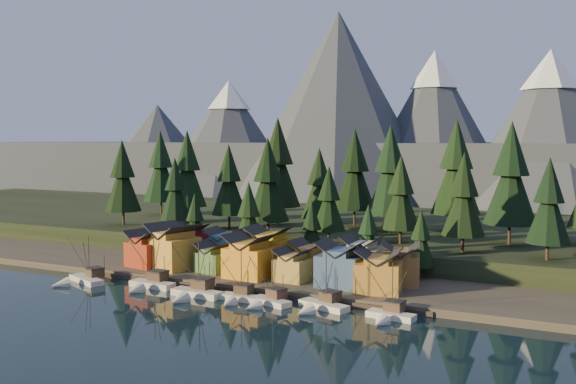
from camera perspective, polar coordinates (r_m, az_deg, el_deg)
The scene contains 46 objects.
ground at distance 121.06m, azimuth -8.06°, elevation -10.41°, with size 500.00×500.00×0.00m, color black.
shore_strip at distance 154.62m, azimuth 0.40°, elevation -6.76°, with size 400.00×50.00×1.50m, color #3D362C.
hillside at distance 199.75m, azimuth 6.71°, elevation -3.54°, with size 420.00×100.00×6.00m, color black.
dock at distance 134.43m, azimuth -4.04°, elevation -8.63°, with size 80.00×4.00×1.00m, color #3E352C.
mountain_ridge at distance 317.82m, azimuth 13.58°, elevation 3.57°, with size 560.00×190.00×90.00m.
boat_0 at distance 148.43m, azimuth -17.96°, elevation -6.95°, with size 11.67×12.04×11.66m.
boat_1 at distance 139.62m, azimuth -12.29°, elevation -7.43°, with size 10.58×11.46×12.43m.
boat_2 at distance 130.13m, azimuth -8.44°, elevation -8.26°, with size 11.23×12.14×12.69m.
boat_3 at distance 126.35m, azimuth -4.50°, elevation -8.71°, with size 8.40×9.16×10.91m.
boat_4 at distance 123.11m, azimuth -1.89°, elevation -9.07°, with size 9.33×9.86×10.96m.
boat_5 at distance 120.07m, azimuth 2.84°, elevation -9.44°, with size 10.81×11.24×11.47m.
boat_6 at distance 114.79m, azimuth 8.94°, elevation -10.13°, with size 9.07×9.69×11.01m.
house_front_0 at distance 155.49m, azimuth -12.37°, elevation -4.85°, with size 10.08×9.72×8.53m.
house_front_1 at distance 151.86m, azimuth -10.17°, elevation -4.66°, with size 12.18×11.90×10.42m.
house_front_2 at distance 146.94m, azimuth -6.63°, elevation -5.73°, with size 7.67×7.71×6.57m.
house_front_3 at distance 140.11m, azimuth -3.46°, elevation -5.59°, with size 9.73×9.32×9.46m.
house_front_4 at distance 136.76m, azimuth 0.43°, elevation -6.42°, with size 6.97×7.48×6.82m.
house_front_5 at distance 131.42m, azimuth 4.71°, elevation -6.31°, with size 8.99×8.20×9.32m.
house_front_6 at distance 127.69m, azimuth 8.05°, elevation -6.84°, with size 9.90×9.52×8.60m.
house_back_0 at distance 162.25m, azimuth -8.80°, elevation -4.34°, with size 8.52×8.21×8.85m.
house_back_1 at distance 153.54m, azimuth -5.68°, elevation -4.81°, with size 8.67×8.76×8.90m.
house_back_2 at distance 147.54m, azimuth -1.69°, elevation -4.93°, with size 10.15×9.43×10.10m.
house_back_3 at distance 142.05m, azimuth 1.96°, elevation -5.79°, with size 8.08×7.28×7.82m.
house_back_4 at distance 141.11m, azimuth 6.60°, elevation -5.63°, with size 8.47×8.15×9.02m.
house_back_5 at distance 134.78m, azimuth 9.97°, elevation -6.23°, with size 9.50×9.57×8.71m.
tree_hill_0 at distance 196.45m, azimuth -14.48°, elevation 1.17°, with size 10.94×10.94×25.48m.
tree_hill_1 at distance 201.54m, azimuth -8.93°, elevation 1.82°, with size 12.23×12.23×28.48m.
tree_hill_2 at distance 179.79m, azimuth -9.99°, elevation 0.10°, with size 8.87×8.87×20.66m.
tree_hill_3 at distance 183.99m, azimuth -5.27°, elevation 0.86°, with size 10.40×10.40×24.22m.
tree_hill_4 at distance 192.87m, azimuth -0.91°, elevation 2.34°, with size 13.80×13.80×32.16m.
tree_hill_5 at distance 166.30m, azimuth -1.80°, elevation 0.83°, with size 11.20×11.20×26.09m.
tree_hill_6 at distance 176.40m, azimuth 2.80°, elevation 0.54°, with size 9.99×9.99×23.28m.
tree_hill_7 at distance 157.09m, azimuth 3.66°, elevation -0.81°, with size 8.18×8.18×19.07m.
tree_hill_8 at distance 176.45m, azimuth 9.08°, elevation 1.63°, with size 12.74×12.74×29.68m.
tree_hill_9 at distance 158.20m, azimuth 10.00°, elevation -0.27°, with size 9.41×9.41×21.92m.
tree_hill_10 at distance 180.16m, azimuth 14.71°, elevation 1.86°, with size 13.39×13.39×31.20m.
tree_hill_11 at distance 149.54m, azimuth 15.34°, elevation -0.47°, with size 9.76×9.76×22.73m.
tree_hill_12 at distance 163.77m, azimuth 19.20°, elevation 1.26°, with size 12.87×12.87×29.97m.
tree_hill_13 at distance 145.25m, azimuth 22.17°, elevation -0.99°, with size 9.39×9.39×21.87m.
tree_hill_15 at distance 190.46m, azimuth 5.95°, elevation 1.73°, with size 12.34×12.34×28.74m.
tree_hill_16 at distance 220.26m, azimuth -11.25°, elevation 2.05°, with size 12.31×12.31×28.68m.
tree_shore_0 at distance 167.07m, azimuth -8.27°, elevation -2.59°, with size 7.01×7.01×16.33m.
tree_shore_1 at distance 158.34m, azimuth -3.50°, elevation -2.27°, with size 8.47×8.47×19.73m.
tree_shore_2 at distance 150.94m, azimuth 2.12°, elevation -3.43°, with size 6.80×6.80×15.84m.
tree_shore_3 at distance 145.83m, azimuth 7.15°, elevation -3.80°, with size 6.70×6.70×15.60m.
tree_shore_4 at distance 142.44m, azimuth 11.72°, elevation -4.22°, with size 6.38×6.38×14.86m.
Camera 1 is at (66.38, -96.25, 31.36)m, focal length 40.00 mm.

